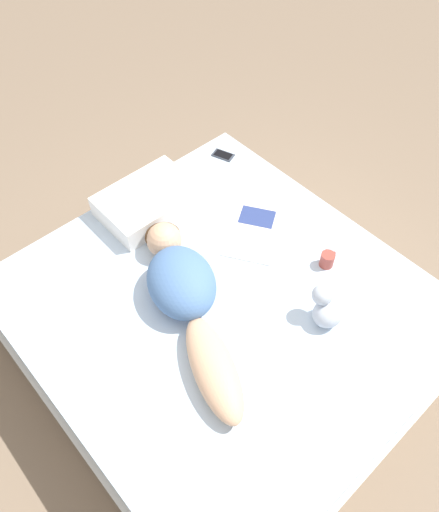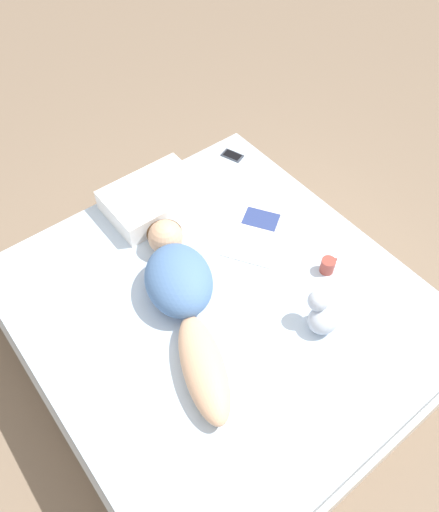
{
  "view_description": "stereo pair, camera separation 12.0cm",
  "coord_description": "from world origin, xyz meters",
  "views": [
    {
      "loc": [
        -0.99,
        -1.07,
        2.8
      ],
      "look_at": [
        0.16,
        0.21,
        0.62
      ],
      "focal_mm": 35.0,
      "sensor_mm": 36.0,
      "label": 1
    },
    {
      "loc": [
        -0.9,
        -1.14,
        2.8
      ],
      "look_at": [
        0.16,
        0.21,
        0.62
      ],
      "focal_mm": 35.0,
      "sensor_mm": 36.0,
      "label": 2
    }
  ],
  "objects": [
    {
      "name": "open_magazine",
      "position": [
        0.46,
        0.24,
        0.58
      ],
      "size": [
        0.54,
        0.49,
        0.01
      ],
      "rotation": [
        0.0,
        0.0,
        0.57
      ],
      "color": "silver",
      "rests_on": "bed"
    },
    {
      "name": "cell_phone",
      "position": [
        0.78,
        0.86,
        0.58
      ],
      "size": [
        0.12,
        0.16,
        0.01
      ],
      "rotation": [
        0.0,
        0.0,
        0.35
      ],
      "color": "#333842",
      "rests_on": "bed"
    },
    {
      "name": "plush_toy",
      "position": [
        0.31,
        -0.43,
        0.67
      ],
      "size": [
        0.16,
        0.18,
        0.22
      ],
      "color": "#B2BCCC",
      "rests_on": "bed"
    },
    {
      "name": "pillow",
      "position": [
        0.11,
        0.79,
        0.64
      ],
      "size": [
        0.57,
        0.4,
        0.14
      ],
      "color": "white",
      "rests_on": "bed"
    },
    {
      "name": "person",
      "position": [
        -0.16,
        0.11,
        0.68
      ],
      "size": [
        0.64,
        1.21,
        0.23
      ],
      "rotation": [
        0.0,
        0.0,
        -0.38
      ],
      "color": "tan",
      "rests_on": "bed"
    },
    {
      "name": "coffee_mug",
      "position": [
        0.59,
        -0.21,
        0.62
      ],
      "size": [
        0.11,
        0.08,
        0.09
      ],
      "color": "#993D33",
      "rests_on": "bed"
    },
    {
      "name": "bed",
      "position": [
        0.0,
        0.0,
        0.28
      ],
      "size": [
        1.98,
        2.12,
        0.57
      ],
      "color": "beige",
      "rests_on": "ground_plane"
    },
    {
      "name": "ground_plane",
      "position": [
        0.0,
        0.0,
        0.0
      ],
      "size": [
        12.0,
        12.0,
        0.0
      ],
      "primitive_type": "plane",
      "color": "#7A6651"
    }
  ]
}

